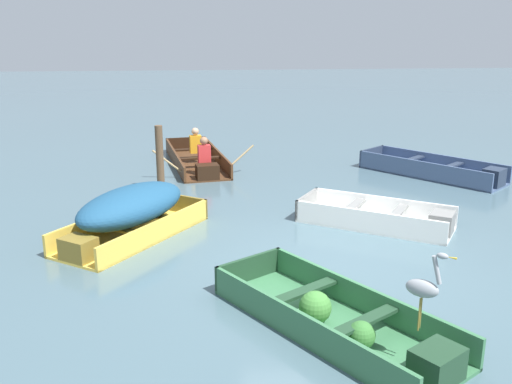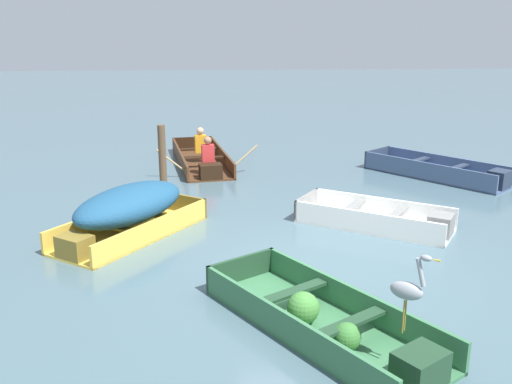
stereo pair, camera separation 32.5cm
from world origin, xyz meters
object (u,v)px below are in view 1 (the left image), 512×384
(rowboat_dark_varnish_with_crew, at_px, (197,159))
(dinghy_green_foreground, at_px, (339,321))
(skiff_slate_blue_near_moored, at_px, (437,171))
(skiff_white_far_moored, at_px, (382,218))
(heron_on_dinghy, at_px, (424,286))
(skiff_yellow_mid_moored, at_px, (131,210))
(mooring_post, at_px, (160,159))

(rowboat_dark_varnish_with_crew, bearing_deg, dinghy_green_foreground, -79.71)
(dinghy_green_foreground, distance_m, rowboat_dark_varnish_with_crew, 8.32)
(skiff_slate_blue_near_moored, bearing_deg, skiff_white_far_moored, -126.45)
(dinghy_green_foreground, xyz_separation_m, skiff_white_far_moored, (1.62, 3.41, -0.00))
(rowboat_dark_varnish_with_crew, height_order, heron_on_dinghy, heron_on_dinghy)
(skiff_slate_blue_near_moored, xyz_separation_m, skiff_white_far_moored, (-2.32, -3.14, -0.01))
(dinghy_green_foreground, height_order, heron_on_dinghy, heron_on_dinghy)
(skiff_yellow_mid_moored, distance_m, rowboat_dark_varnish_with_crew, 5.00)
(heron_on_dinghy, bearing_deg, skiff_yellow_mid_moored, 128.37)
(dinghy_green_foreground, bearing_deg, skiff_slate_blue_near_moored, 58.99)
(skiff_white_far_moored, xyz_separation_m, mooring_post, (-3.88, 2.65, 0.55))
(skiff_yellow_mid_moored, xyz_separation_m, heron_on_dinghy, (3.21, -4.05, 0.42))
(dinghy_green_foreground, height_order, rowboat_dark_varnish_with_crew, rowboat_dark_varnish_with_crew)
(rowboat_dark_varnish_with_crew, bearing_deg, heron_on_dinghy, -76.72)
(skiff_slate_blue_near_moored, height_order, skiff_yellow_mid_moored, skiff_yellow_mid_moored)
(dinghy_green_foreground, bearing_deg, mooring_post, 110.47)
(skiff_slate_blue_near_moored, xyz_separation_m, rowboat_dark_varnish_with_crew, (-5.42, 1.64, 0.03))
(skiff_yellow_mid_moored, xyz_separation_m, rowboat_dark_varnish_with_crew, (1.10, 4.87, -0.28))
(skiff_yellow_mid_moored, height_order, rowboat_dark_varnish_with_crew, rowboat_dark_varnish_with_crew)
(mooring_post, bearing_deg, heron_on_dinghy, -67.02)
(heron_on_dinghy, bearing_deg, mooring_post, 112.98)
(rowboat_dark_varnish_with_crew, bearing_deg, skiff_slate_blue_near_moored, -16.77)
(heron_on_dinghy, height_order, mooring_post, mooring_post)
(dinghy_green_foreground, height_order, skiff_yellow_mid_moored, skiff_yellow_mid_moored)
(dinghy_green_foreground, xyz_separation_m, heron_on_dinghy, (0.62, -0.73, 0.74))
(skiff_slate_blue_near_moored, bearing_deg, skiff_yellow_mid_moored, -153.64)
(skiff_white_far_moored, height_order, rowboat_dark_varnish_with_crew, rowboat_dark_varnish_with_crew)
(heron_on_dinghy, bearing_deg, skiff_slate_blue_near_moored, 65.50)
(skiff_slate_blue_near_moored, distance_m, skiff_yellow_mid_moored, 7.29)
(dinghy_green_foreground, xyz_separation_m, skiff_yellow_mid_moored, (-2.59, 3.32, 0.32))
(skiff_slate_blue_near_moored, xyz_separation_m, heron_on_dinghy, (-3.32, -7.28, 0.73))
(skiff_yellow_mid_moored, height_order, heron_on_dinghy, heron_on_dinghy)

